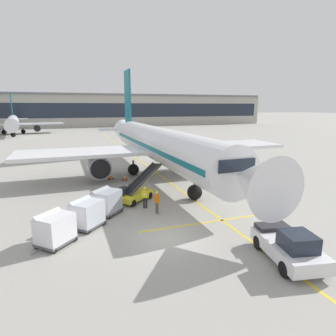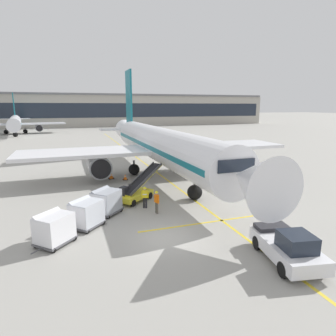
% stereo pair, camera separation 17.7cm
% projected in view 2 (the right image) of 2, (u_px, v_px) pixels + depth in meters
% --- Properties ---
extents(ground_plane, '(600.00, 600.00, 0.00)m').
position_uv_depth(ground_plane, '(166.00, 238.00, 17.41)').
color(ground_plane, '#9E9B93').
extents(parked_airplane, '(30.47, 40.29, 13.49)m').
position_uv_depth(parked_airplane, '(159.00, 145.00, 32.95)').
color(parked_airplane, white).
rests_on(parked_airplane, ground).
extents(belt_loader, '(4.92, 4.48, 2.74)m').
position_uv_depth(belt_loader, '(136.00, 191.00, 24.35)').
color(belt_loader, gold).
rests_on(belt_loader, ground).
extents(baggage_cart_lead, '(2.54, 2.55, 1.91)m').
position_uv_depth(baggage_cart_lead, '(106.00, 201.00, 21.19)').
color(baggage_cart_lead, '#515156').
rests_on(baggage_cart_lead, ground).
extents(baggage_cart_second, '(2.54, 2.55, 1.91)m').
position_uv_depth(baggage_cart_second, '(86.00, 213.00, 18.82)').
color(baggage_cart_second, '#515156').
rests_on(baggage_cart_second, ground).
extents(baggage_cart_third, '(2.54, 2.55, 1.91)m').
position_uv_depth(baggage_cart_third, '(54.00, 228.00, 16.48)').
color(baggage_cart_third, '#515156').
rests_on(baggage_cart_third, ground).
extents(pushback_tug, '(2.87, 4.71, 1.83)m').
position_uv_depth(pushback_tug, '(288.00, 246.00, 14.65)').
color(pushback_tug, silver).
rests_on(pushback_tug, ground).
extents(ground_crew_by_loader, '(0.31, 0.56, 1.74)m').
position_uv_depth(ground_crew_by_loader, '(157.00, 200.00, 21.28)').
color(ground_crew_by_loader, '#514C42').
rests_on(ground_crew_by_loader, ground).
extents(ground_crew_by_carts, '(0.54, 0.36, 1.74)m').
position_uv_depth(ground_crew_by_carts, '(145.00, 196.00, 22.38)').
color(ground_crew_by_carts, black).
rests_on(ground_crew_by_carts, ground).
extents(safety_cone_engine_keepout, '(0.61, 0.61, 0.69)m').
position_uv_depth(safety_cone_engine_keepout, '(111.00, 176.00, 31.63)').
color(safety_cone_engine_keepout, black).
rests_on(safety_cone_engine_keepout, ground).
extents(safety_cone_wingtip, '(0.53, 0.53, 0.61)m').
position_uv_depth(safety_cone_wingtip, '(125.00, 177.00, 31.21)').
color(safety_cone_wingtip, black).
rests_on(safety_cone_wingtip, ground).
extents(apron_guidance_line_lead_in, '(0.20, 110.00, 0.01)m').
position_uv_depth(apron_guidance_line_lead_in, '(161.00, 176.00, 33.03)').
color(apron_guidance_line_lead_in, yellow).
rests_on(apron_guidance_line_lead_in, ground).
extents(apron_guidance_line_stop_bar, '(12.00, 0.20, 0.01)m').
position_uv_depth(apron_guidance_line_stop_bar, '(221.00, 220.00, 20.12)').
color(apron_guidance_line_stop_bar, yellow).
rests_on(apron_guidance_line_stop_bar, ground).
extents(terminal_building, '(135.81, 18.92, 12.71)m').
position_uv_depth(terminal_building, '(109.00, 110.00, 119.69)').
color(terminal_building, '#A8A399').
rests_on(terminal_building, ground).
extents(distant_airplane, '(27.61, 35.86, 12.14)m').
position_uv_depth(distant_airplane, '(15.00, 123.00, 82.07)').
color(distant_airplane, silver).
rests_on(distant_airplane, ground).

